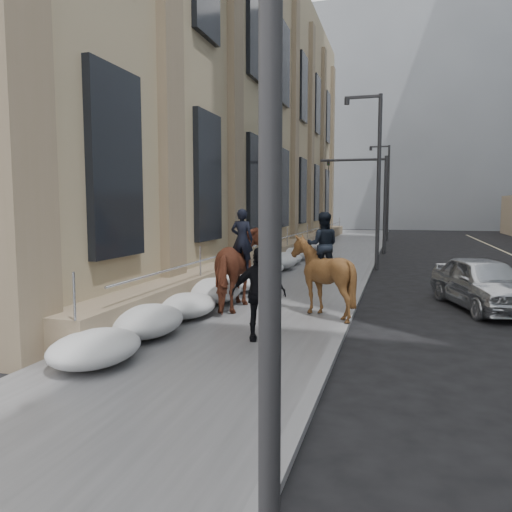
{
  "coord_description": "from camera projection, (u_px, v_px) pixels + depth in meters",
  "views": [
    {
      "loc": [
        3.84,
        -9.68,
        3.0
      ],
      "look_at": [
        0.33,
        2.59,
        1.7
      ],
      "focal_mm": 35.0,
      "sensor_mm": 36.0,
      "label": 1
    }
  ],
  "objects": [
    {
      "name": "ground",
      "position": [
        208.0,
        347.0,
        10.62
      ],
      "size": [
        140.0,
        140.0,
        0.0
      ],
      "primitive_type": "plane",
      "color": "black",
      "rests_on": "ground"
    },
    {
      "name": "sidewalk",
      "position": [
        299.0,
        278.0,
        20.18
      ],
      "size": [
        5.0,
        80.0,
        0.12
      ],
      "primitive_type": "cube",
      "color": "#535356",
      "rests_on": "ground"
    },
    {
      "name": "curb",
      "position": [
        365.0,
        281.0,
        19.46
      ],
      "size": [
        0.24,
        80.0,
        0.12
      ],
      "primitive_type": "cube",
      "color": "slate",
      "rests_on": "ground"
    },
    {
      "name": "limestone_building",
      "position": [
        246.0,
        108.0,
        30.25
      ],
      "size": [
        6.1,
        44.0,
        18.0
      ],
      "color": "tan",
      "rests_on": "ground"
    },
    {
      "name": "bg_building_mid",
      "position": [
        403.0,
        121.0,
        65.49
      ],
      "size": [
        30.0,
        12.0,
        28.0
      ],
      "primitive_type": "cube",
      "color": "slate",
      "rests_on": "ground"
    },
    {
      "name": "bg_building_far",
      "position": [
        337.0,
        162.0,
        80.11
      ],
      "size": [
        24.0,
        12.0,
        20.0
      ],
      "primitive_type": "cube",
      "color": "gray",
      "rests_on": "ground"
    },
    {
      "name": "streetlight_mid",
      "position": [
        375.0,
        171.0,
        22.79
      ],
      "size": [
        1.71,
        0.24,
        8.0
      ],
      "color": "#2D2D30",
      "rests_on": "ground"
    },
    {
      "name": "streetlight_far",
      "position": [
        386.0,
        186.0,
        41.92
      ],
      "size": [
        1.71,
        0.24,
        8.0
      ],
      "color": "#2D2D30",
      "rests_on": "ground"
    },
    {
      "name": "traffic_signal",
      "position": [
        370.0,
        189.0,
        30.69
      ],
      "size": [
        4.1,
        0.22,
        6.0
      ],
      "color": "#2D2D30",
      "rests_on": "ground"
    },
    {
      "name": "snow_bank",
      "position": [
        252.0,
        273.0,
        18.72
      ],
      "size": [
        1.7,
        18.1,
        0.76
      ],
      "color": "silver",
      "rests_on": "sidewalk"
    },
    {
      "name": "mounted_horse_left",
      "position": [
        242.0,
        267.0,
        13.84
      ],
      "size": [
        1.41,
        2.76,
        2.79
      ],
      "rotation": [
        0.0,
        0.0,
        3.21
      ],
      "color": "#532819",
      "rests_on": "sidewalk"
    },
    {
      "name": "mounted_horse_right",
      "position": [
        322.0,
        272.0,
        13.0
      ],
      "size": [
        1.97,
        2.14,
        2.71
      ],
      "rotation": [
        0.0,
        0.0,
        3.3
      ],
      "color": "#442A13",
      "rests_on": "sidewalk"
    },
    {
      "name": "pedestrian",
      "position": [
        259.0,
        294.0,
        10.65
      ],
      "size": [
        1.27,
        0.84,
        2.0
      ],
      "primitive_type": "imported",
      "rotation": [
        0.0,
        0.0,
        0.32
      ],
      "color": "black",
      "rests_on": "sidewalk"
    },
    {
      "name": "car_silver",
      "position": [
        483.0,
        283.0,
        14.43
      ],
      "size": [
        2.98,
        4.81,
        1.53
      ],
      "primitive_type": "imported",
      "rotation": [
        0.0,
        0.0,
        0.28
      ],
      "color": "silver",
      "rests_on": "ground"
    }
  ]
}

